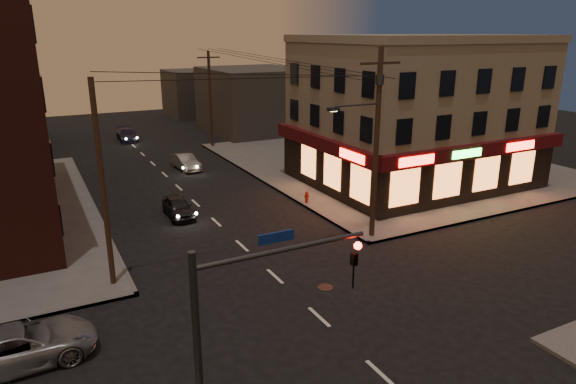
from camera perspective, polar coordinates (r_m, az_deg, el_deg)
ground at (r=21.02m, az=3.48°, el=-13.70°), size 120.00×120.00×0.00m
sidewalk_ne at (r=45.25m, az=10.82°, el=3.30°), size 24.00×28.00×0.15m
pizza_building at (r=38.74m, az=13.91°, el=8.72°), size 15.85×12.85×10.50m
bg_building_ne_a at (r=58.73m, az=-3.79°, el=10.16°), size 10.00×12.00×7.00m
bg_building_ne_b at (r=71.12m, az=-9.92°, el=10.80°), size 8.00×8.00×6.00m
utility_pole_main at (r=27.06m, az=9.64°, el=6.31°), size 4.20×0.44×10.00m
utility_pole_far at (r=50.45m, az=-8.63°, el=10.14°), size 0.26×0.26×9.00m
utility_pole_west at (r=22.89m, az=-19.90°, el=0.62°), size 0.24×0.24×9.00m
traffic_signal at (r=12.44m, az=-5.37°, el=-15.21°), size 4.49×0.32×6.47m
suv_cross at (r=20.25m, az=-27.69°, el=-14.91°), size 5.12×2.59×1.39m
sedan_near at (r=32.05m, az=-12.11°, el=-1.65°), size 1.53×3.60×1.22m
sedan_mid at (r=42.99m, az=-11.33°, el=3.30°), size 1.71×3.95×1.26m
sedan_far at (r=56.02m, az=-17.44°, el=6.08°), size 1.83×4.35×1.25m
fire_hydrant at (r=33.54m, az=2.10°, el=-0.48°), size 0.33×0.33×0.76m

